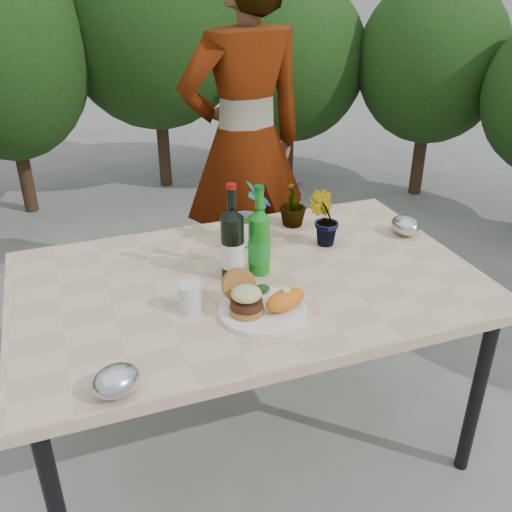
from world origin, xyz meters
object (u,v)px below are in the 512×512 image
object	(u,v)px
person	(245,145)
dinner_plate	(263,311)
patio_table	(248,293)
wine_bottle	(233,244)

from	to	relation	value
person	dinner_plate	bearing A→B (deg)	66.30
patio_table	person	distance (m)	1.04
wine_bottle	patio_table	bearing A→B (deg)	-35.38
patio_table	wine_bottle	size ratio (longest dim) A/B	4.63
patio_table	person	size ratio (longest dim) A/B	0.87
patio_table	dinner_plate	distance (m)	0.23
patio_table	dinner_plate	size ratio (longest dim) A/B	5.71
dinner_plate	wine_bottle	world-z (taller)	wine_bottle
patio_table	dinner_plate	bearing A→B (deg)	-96.99
patio_table	person	world-z (taller)	person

